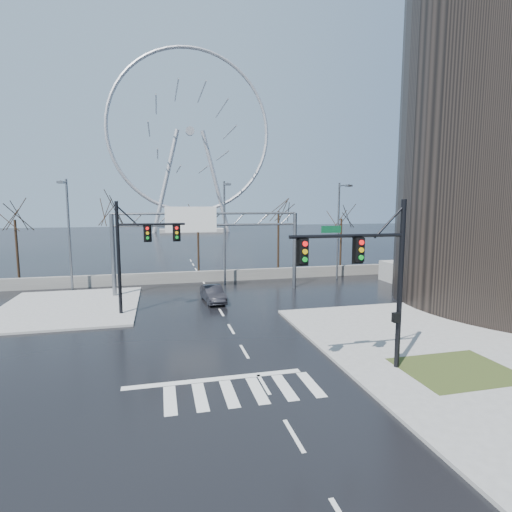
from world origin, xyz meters
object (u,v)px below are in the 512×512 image
object	(u,v)px
ferris_wheel	(190,138)
car	(213,294)
signal_mast_near	(375,269)
signal_mast_far	(135,247)
sign_gantry	(204,234)

from	to	relation	value
ferris_wheel	car	xyz separation A→B (m)	(-5.16, -83.67, -25.47)
signal_mast_near	signal_mast_far	world-z (taller)	same
signal_mast_near	sign_gantry	xyz separation A→B (m)	(-5.52, 19.00, 0.31)
signal_mast_near	signal_mast_far	size ratio (longest dim) A/B	1.00
signal_mast_near	car	bearing A→B (deg)	109.02
sign_gantry	car	bearing A→B (deg)	-86.53
sign_gantry	car	size ratio (longest dim) A/B	4.07
signal_mast_far	sign_gantry	size ratio (longest dim) A/B	0.49
ferris_wheel	signal_mast_far	bearing A→B (deg)	-97.20
signal_mast_near	sign_gantry	world-z (taller)	signal_mast_near
signal_mast_near	signal_mast_far	xyz separation A→B (m)	(-11.01, 13.00, -0.04)
signal_mast_far	ferris_wheel	bearing A→B (deg)	82.80
signal_mast_far	ferris_wheel	xyz separation A→B (m)	(10.87, 86.04, 21.30)
signal_mast_far	car	bearing A→B (deg)	22.50
sign_gantry	ferris_wheel	size ratio (longest dim) A/B	0.32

